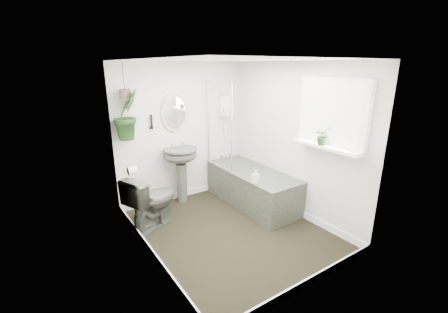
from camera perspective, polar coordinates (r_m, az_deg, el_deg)
floor at (r=4.39m, az=1.12°, el=-13.86°), size 2.30×2.80×0.02m
ceiling at (r=3.76m, az=1.33°, el=18.08°), size 2.30×2.80×0.02m
wall_back at (r=5.10m, az=-7.91°, el=4.52°), size 2.30×0.02×2.30m
wall_front at (r=2.94m, az=17.22°, el=-5.54°), size 2.30×0.02×2.30m
wall_left at (r=3.42m, az=-14.94°, el=-2.17°), size 0.02×2.80×2.30m
wall_right at (r=4.66m, az=13.01°, el=3.05°), size 0.02×2.80×2.30m
skirting at (r=4.35m, az=1.13°, el=-13.18°), size 2.30×2.80×0.10m
bathtub at (r=5.04m, az=5.39°, el=-5.83°), size 0.72×1.72×0.58m
bath_screen at (r=4.94m, az=-0.89°, el=5.81°), size 0.04×0.72×1.40m
shower_box at (r=5.37m, az=0.04°, el=9.63°), size 0.20×0.10×0.35m
oval_mirror at (r=4.94m, az=-9.38°, el=8.18°), size 0.46×0.03×0.62m
wall_sconce at (r=4.80m, az=-13.63°, el=6.46°), size 0.04×0.04×0.22m
toilet_roll_holder at (r=4.15m, az=-17.12°, el=-2.60°), size 0.11×0.11×0.11m
window_recess at (r=4.07m, az=19.97°, el=7.68°), size 0.08×1.00×0.90m
window_sill at (r=4.10m, az=18.80°, el=1.83°), size 0.18×1.00×0.04m
window_blinds at (r=4.04m, az=19.58°, el=7.64°), size 0.01×0.86×0.76m
toilet at (r=4.43m, az=-13.56°, el=-8.08°), size 0.89×0.72×0.79m
pedestal_sink at (r=5.06m, az=-8.09°, el=-3.57°), size 0.59×0.51×0.95m
sill_plant at (r=4.07m, az=18.23°, el=3.80°), size 0.26×0.24×0.24m
hanging_plant at (r=4.55m, az=-18.01°, el=7.54°), size 0.50×0.46×0.72m
soap_bottle at (r=4.43m, az=5.98°, el=-3.74°), size 0.11×0.11×0.20m
hanging_pot at (r=4.52m, az=-18.36°, el=11.29°), size 0.16×0.16×0.12m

